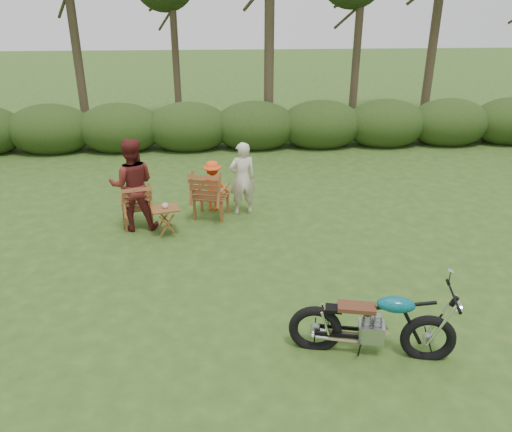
{
  "coord_description": "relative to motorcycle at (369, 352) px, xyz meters",
  "views": [
    {
      "loc": [
        -1.05,
        -5.77,
        4.19
      ],
      "look_at": [
        -0.5,
        1.7,
        0.9
      ],
      "focal_mm": 35.0,
      "sensor_mm": 36.0,
      "label": 1
    }
  ],
  "objects": [
    {
      "name": "ground",
      "position": [
        -0.78,
        0.71,
        0.0
      ],
      "size": [
        80.0,
        80.0,
        0.0
      ],
      "primitive_type": "plane",
      "color": "#274517",
      "rests_on": "ground"
    },
    {
      "name": "tree_line",
      "position": [
        -0.28,
        10.45,
        3.81
      ],
      "size": [
        22.52,
        11.62,
        8.14
      ],
      "color": "#392D1F",
      "rests_on": "ground"
    },
    {
      "name": "motorcycle",
      "position": [
        0.0,
        0.0,
        0.0
      ],
      "size": [
        2.08,
        1.15,
        1.12
      ],
      "primitive_type": null,
      "rotation": [
        0.0,
        0.0,
        -0.21
      ],
      "color": "#0C929F",
      "rests_on": "ground"
    },
    {
      "name": "lawn_chair_right",
      "position": [
        -2.06,
        4.5,
        0.0
      ],
      "size": [
        0.9,
        0.9,
        1.05
      ],
      "primitive_type": null,
      "rotation": [
        0.0,
        0.0,
        2.86
      ],
      "color": "brown",
      "rests_on": "ground"
    },
    {
      "name": "lawn_chair_left",
      "position": [
        -3.52,
        4.17,
        0.0
      ],
      "size": [
        0.78,
        0.78,
        0.93
      ],
      "primitive_type": null,
      "rotation": [
        0.0,
        0.0,
        3.4
      ],
      "color": "brown",
      "rests_on": "ground"
    },
    {
      "name": "side_table",
      "position": [
        -2.91,
        3.72,
        0.27
      ],
      "size": [
        0.63,
        0.56,
        0.55
      ],
      "primitive_type": null,
      "rotation": [
        0.0,
        0.0,
        0.24
      ],
      "color": "brown",
      "rests_on": "ground"
    },
    {
      "name": "cup",
      "position": [
        -2.9,
        3.71,
        0.59
      ],
      "size": [
        0.12,
        0.12,
        0.09
      ],
      "primitive_type": "imported",
      "rotation": [
        0.0,
        0.0,
        -0.09
      ],
      "color": "beige",
      "rests_on": "side_table"
    },
    {
      "name": "adult_a",
      "position": [
        -1.4,
        4.63,
        0.0
      ],
      "size": [
        0.63,
        0.49,
        1.54
      ],
      "primitive_type": "imported",
      "rotation": [
        0.0,
        0.0,
        3.37
      ],
      "color": "beige",
      "rests_on": "ground"
    },
    {
      "name": "adult_b",
      "position": [
        -3.54,
        4.05,
        0.0
      ],
      "size": [
        0.93,
        0.76,
        1.81
      ],
      "primitive_type": "imported",
      "rotation": [
        0.0,
        0.0,
        3.22
      ],
      "color": "maroon",
      "rests_on": "ground"
    },
    {
      "name": "child",
      "position": [
        -2.02,
        4.87,
        0.0
      ],
      "size": [
        0.77,
        0.55,
        1.09
      ],
      "primitive_type": "imported",
      "rotation": [
        0.0,
        0.0,
        2.92
      ],
      "color": "#F44A17",
      "rests_on": "ground"
    }
  ]
}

